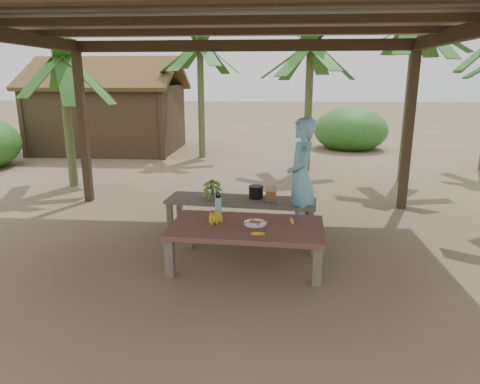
# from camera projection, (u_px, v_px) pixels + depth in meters

# --- Properties ---
(ground) EXTENTS (80.00, 80.00, 0.00)m
(ground) POSITION_uv_depth(u_px,v_px,m) (226.00, 255.00, 5.45)
(ground) COLOR brown
(ground) RESTS_ON ground
(pavilion) EXTENTS (6.60, 5.60, 2.95)m
(pavilion) POSITION_uv_depth(u_px,v_px,m) (223.00, 22.00, 4.73)
(pavilion) COLOR black
(pavilion) RESTS_ON ground
(work_table) EXTENTS (1.85, 1.10, 0.50)m
(work_table) POSITION_uv_depth(u_px,v_px,m) (247.00, 230.00, 5.05)
(work_table) COLOR brown
(work_table) RESTS_ON ground
(bench) EXTENTS (2.25, 0.81, 0.45)m
(bench) POSITION_uv_depth(u_px,v_px,m) (241.00, 203.00, 6.33)
(bench) COLOR brown
(bench) RESTS_ON ground
(ripe_banana_bunch) EXTENTS (0.30, 0.28, 0.15)m
(ripe_banana_bunch) POSITION_uv_depth(u_px,v_px,m) (212.00, 216.00, 5.14)
(ripe_banana_bunch) COLOR yellow
(ripe_banana_bunch) RESTS_ON work_table
(plate) EXTENTS (0.27, 0.27, 0.04)m
(plate) POSITION_uv_depth(u_px,v_px,m) (255.00, 223.00, 5.05)
(plate) COLOR white
(plate) RESTS_ON work_table
(loose_banana_front) EXTENTS (0.18, 0.10, 0.04)m
(loose_banana_front) POSITION_uv_depth(u_px,v_px,m) (258.00, 234.00, 4.69)
(loose_banana_front) COLOR yellow
(loose_banana_front) RESTS_ON work_table
(loose_banana_side) EXTENTS (0.05, 0.17, 0.04)m
(loose_banana_side) POSITION_uv_depth(u_px,v_px,m) (292.00, 221.00, 5.11)
(loose_banana_side) COLOR yellow
(loose_banana_side) RESTS_ON work_table
(water_flask) EXTENTS (0.08, 0.08, 0.30)m
(water_flask) POSITION_uv_depth(u_px,v_px,m) (218.00, 206.00, 5.37)
(water_flask) COLOR #46B3DA
(water_flask) RESTS_ON work_table
(green_banana_stalk) EXTENTS (0.28, 0.28, 0.29)m
(green_banana_stalk) POSITION_uv_depth(u_px,v_px,m) (212.00, 188.00, 6.36)
(green_banana_stalk) COLOR #598C2D
(green_banana_stalk) RESTS_ON bench
(cooking_pot) EXTENTS (0.21, 0.21, 0.18)m
(cooking_pot) POSITION_uv_depth(u_px,v_px,m) (256.00, 192.00, 6.35)
(cooking_pot) COLOR black
(cooking_pot) RESTS_ON bench
(skewer_rack) EXTENTS (0.19, 0.10, 0.24)m
(skewer_rack) POSITION_uv_depth(u_px,v_px,m) (271.00, 194.00, 6.16)
(skewer_rack) COLOR #A57F47
(skewer_rack) RESTS_ON bench
(woman) EXTENTS (0.45, 0.64, 1.67)m
(woman) POSITION_uv_depth(u_px,v_px,m) (301.00, 178.00, 5.98)
(woman) COLOR #7BCBE8
(woman) RESTS_ON ground
(hut) EXTENTS (4.40, 3.43, 2.85)m
(hut) POSITION_uv_depth(u_px,v_px,m) (111.00, 115.00, 13.23)
(hut) COLOR black
(hut) RESTS_ON ground
(banana_plant_ne) EXTENTS (1.80, 1.80, 3.57)m
(banana_plant_ne) POSITION_uv_depth(u_px,v_px,m) (416.00, 33.00, 8.63)
(banana_plant_ne) COLOR #596638
(banana_plant_ne) RESTS_ON ground
(banana_plant_n) EXTENTS (1.80, 1.80, 3.19)m
(banana_plant_n) POSITION_uv_depth(u_px,v_px,m) (310.00, 55.00, 9.83)
(banana_plant_n) COLOR #596638
(banana_plant_n) RESTS_ON ground
(banana_plant_nw) EXTENTS (1.80, 1.80, 3.37)m
(banana_plant_nw) POSITION_uv_depth(u_px,v_px,m) (200.00, 52.00, 11.57)
(banana_plant_nw) COLOR #596638
(banana_plant_nw) RESTS_ON ground
(banana_plant_w) EXTENTS (1.80, 1.80, 2.81)m
(banana_plant_w) POSITION_uv_depth(u_px,v_px,m) (63.00, 71.00, 8.39)
(banana_plant_w) COLOR #596638
(banana_plant_w) RESTS_ON ground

